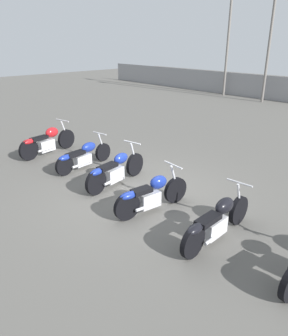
# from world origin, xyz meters

# --- Properties ---
(ground_plane) EXTENTS (60.00, 60.00, 0.00)m
(ground_plane) POSITION_xyz_m (0.00, 0.00, 0.00)
(ground_plane) COLOR #5B5954
(light_pole_left) EXTENTS (0.70, 0.35, 8.83)m
(light_pole_left) POSITION_xyz_m (-4.52, 14.12, 5.12)
(light_pole_left) COLOR slate
(light_pole_left) RESTS_ON ground_plane
(light_pole_right) EXTENTS (0.70, 0.35, 8.68)m
(light_pole_right) POSITION_xyz_m (-7.66, 14.57, 5.04)
(light_pole_right) COLOR slate
(light_pole_right) RESTS_ON ground_plane
(motorcycle_slot_0) EXTENTS (0.71, 2.19, 1.04)m
(motorcycle_slot_0) POSITION_xyz_m (-4.34, -0.30, 0.45)
(motorcycle_slot_0) COLOR black
(motorcycle_slot_0) RESTS_ON ground_plane
(motorcycle_slot_1) EXTENTS (0.62, 2.09, 0.94)m
(motorcycle_slot_1) POSITION_xyz_m (-2.44, -0.12, 0.39)
(motorcycle_slot_1) COLOR black
(motorcycle_slot_1) RESTS_ON ground_plane
(motorcycle_slot_2) EXTENTS (0.67, 2.17, 1.02)m
(motorcycle_slot_2) POSITION_xyz_m (-0.83, -0.17, 0.42)
(motorcycle_slot_2) COLOR black
(motorcycle_slot_2) RESTS_ON ground_plane
(motorcycle_slot_3) EXTENTS (0.59, 1.98, 0.99)m
(motorcycle_slot_3) POSITION_xyz_m (0.83, -0.46, 0.41)
(motorcycle_slot_3) COLOR black
(motorcycle_slot_3) RESTS_ON ground_plane
(motorcycle_slot_4) EXTENTS (0.55, 2.20, 0.98)m
(motorcycle_slot_4) POSITION_xyz_m (2.50, -0.34, 0.42)
(motorcycle_slot_4) COLOR black
(motorcycle_slot_4) RESTS_ON ground_plane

